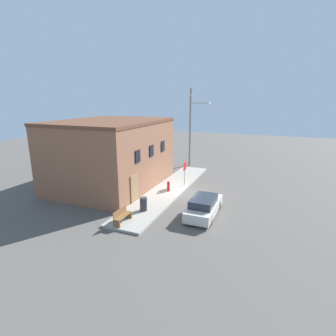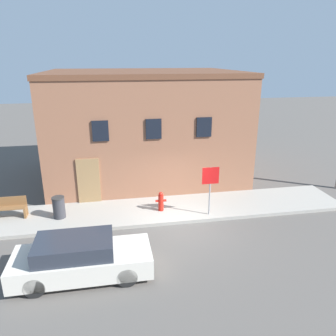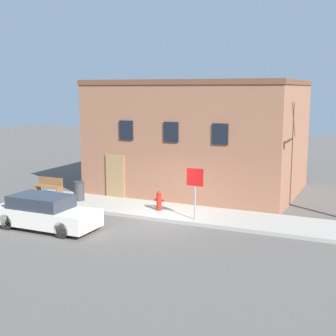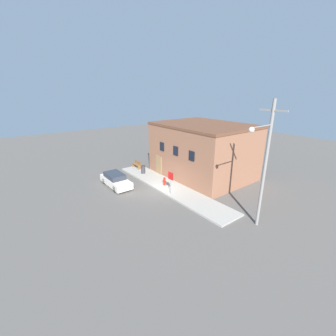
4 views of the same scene
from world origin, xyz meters
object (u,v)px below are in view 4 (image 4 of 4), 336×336
(stop_sign, at_px, (171,179))
(fire_hydrant, at_px, (164,181))
(bench, at_px, (137,165))
(parked_car, at_px, (116,180))
(trash_bin, at_px, (143,169))
(utility_pole, at_px, (264,162))

(stop_sign, bearing_deg, fire_hydrant, 159.24)
(bench, distance_m, parked_car, 5.35)
(stop_sign, relative_size, parked_car, 0.50)
(stop_sign, bearing_deg, bench, 171.48)
(trash_bin, height_order, utility_pole, utility_pole)
(fire_hydrant, height_order, stop_sign, stop_sign)
(fire_hydrant, relative_size, bench, 0.59)
(utility_pole, distance_m, parked_car, 14.00)
(stop_sign, height_order, trash_bin, stop_sign)
(fire_hydrant, height_order, bench, fire_hydrant)
(trash_bin, distance_m, utility_pole, 14.27)
(utility_pole, bearing_deg, fire_hydrant, -173.71)
(trash_bin, xyz_separation_m, parked_car, (1.14, -3.88, 0.02))
(parked_car, bearing_deg, bench, 126.85)
(fire_hydrant, xyz_separation_m, bench, (-6.29, 0.50, -0.01))
(fire_hydrant, xyz_separation_m, stop_sign, (1.93, -0.73, 1.04))
(fire_hydrant, distance_m, bench, 6.31)
(bench, height_order, utility_pole, utility_pole)
(bench, bearing_deg, fire_hydrant, -4.54)
(bench, bearing_deg, parked_car, -53.15)
(trash_bin, bearing_deg, bench, 169.10)
(fire_hydrant, distance_m, stop_sign, 2.31)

